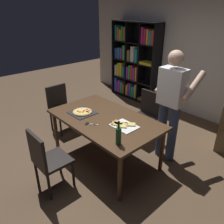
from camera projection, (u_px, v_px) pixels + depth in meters
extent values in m
plane|color=brown|center=(105.00, 158.00, 3.70)|extent=(12.00, 12.00, 0.00)
cube|color=silver|center=(198.00, 52.00, 4.67)|extent=(6.40, 0.10, 2.80)
cube|color=#4C331E|center=(105.00, 119.00, 3.38)|extent=(1.73, 1.03, 0.04)
cylinder|color=#4C331E|center=(56.00, 131.00, 3.80)|extent=(0.06, 0.06, 0.71)
cylinder|color=#4C331E|center=(120.00, 178.00, 2.76)|extent=(0.06, 0.06, 0.71)
cylinder|color=#4C331E|center=(96.00, 115.00, 4.33)|extent=(0.06, 0.06, 0.71)
cylinder|color=#4C331E|center=(162.00, 151.00, 3.28)|extent=(0.06, 0.06, 0.71)
cube|color=black|center=(53.00, 160.00, 2.96)|extent=(0.42, 0.42, 0.04)
cube|color=black|center=(37.00, 151.00, 2.73)|extent=(0.42, 0.04, 0.45)
cylinder|color=black|center=(73.00, 174.00, 3.04)|extent=(0.04, 0.04, 0.41)
cylinder|color=black|center=(60.00, 162.00, 3.28)|extent=(0.04, 0.04, 0.41)
cylinder|color=black|center=(49.00, 187.00, 2.82)|extent=(0.04, 0.04, 0.41)
cylinder|color=black|center=(37.00, 173.00, 3.06)|extent=(0.04, 0.04, 0.41)
cube|color=black|center=(143.00, 118.00, 4.06)|extent=(0.42, 0.42, 0.04)
cube|color=black|center=(150.00, 103.00, 4.07)|extent=(0.42, 0.04, 0.45)
cylinder|color=black|center=(128.00, 128.00, 4.17)|extent=(0.04, 0.04, 0.41)
cylinder|color=black|center=(143.00, 136.00, 3.93)|extent=(0.04, 0.04, 0.41)
cylinder|color=black|center=(141.00, 122.00, 4.39)|extent=(0.04, 0.04, 0.41)
cylinder|color=black|center=(156.00, 129.00, 4.15)|extent=(0.04, 0.04, 0.41)
cube|color=black|center=(63.00, 111.00, 4.35)|extent=(0.42, 0.42, 0.04)
cube|color=black|center=(57.00, 96.00, 4.37)|extent=(0.04, 0.42, 0.45)
cylinder|color=black|center=(61.00, 127.00, 4.22)|extent=(0.04, 0.04, 0.41)
cylinder|color=black|center=(77.00, 121.00, 4.44)|extent=(0.04, 0.04, 0.41)
cylinder|color=black|center=(51.00, 120.00, 4.46)|extent=(0.04, 0.04, 0.41)
cylinder|color=black|center=(67.00, 115.00, 4.68)|extent=(0.04, 0.04, 0.41)
cube|color=black|center=(117.00, 58.00, 6.18)|extent=(0.03, 0.35, 1.95)
cube|color=black|center=(156.00, 67.00, 5.27)|extent=(0.03, 0.35, 1.95)
cube|color=black|center=(137.00, 22.00, 5.31)|extent=(1.40, 0.35, 0.03)
cube|color=black|center=(133.00, 97.00, 6.14)|extent=(1.40, 0.35, 0.03)
cube|color=black|center=(139.00, 61.00, 5.82)|extent=(1.40, 0.03, 1.95)
cube|color=black|center=(134.00, 80.00, 5.93)|extent=(1.34, 0.29, 0.03)
cube|color=black|center=(135.00, 62.00, 5.72)|extent=(1.34, 0.29, 0.03)
cube|color=black|center=(136.00, 43.00, 5.52)|extent=(1.34, 0.29, 0.03)
cube|color=black|center=(129.00, 60.00, 5.87)|extent=(0.03, 0.29, 1.89)
cube|color=black|center=(142.00, 63.00, 5.57)|extent=(0.03, 0.29, 1.89)
cube|color=blue|center=(118.00, 84.00, 6.43)|extent=(0.07, 0.22, 0.39)
cube|color=purple|center=(120.00, 86.00, 6.39)|extent=(0.05, 0.22, 0.32)
cube|color=purple|center=(122.00, 85.00, 6.33)|extent=(0.06, 0.22, 0.36)
cube|color=green|center=(124.00, 87.00, 6.29)|extent=(0.05, 0.22, 0.32)
cube|color=olive|center=(125.00, 88.00, 6.24)|extent=(0.05, 0.22, 0.30)
cube|color=yellow|center=(129.00, 89.00, 6.16)|extent=(0.05, 0.22, 0.28)
cube|color=#B21E66|center=(131.00, 89.00, 6.10)|extent=(0.06, 0.22, 0.35)
cube|color=blue|center=(132.00, 89.00, 6.06)|extent=(0.04, 0.22, 0.34)
cube|color=green|center=(134.00, 91.00, 6.03)|extent=(0.04, 0.22, 0.28)
cube|color=teal|center=(136.00, 92.00, 5.99)|extent=(0.06, 0.22, 0.30)
cube|color=yellow|center=(138.00, 91.00, 5.92)|extent=(0.04, 0.22, 0.38)
cube|color=olive|center=(146.00, 99.00, 5.80)|extent=(0.36, 0.25, 0.06)
cube|color=silver|center=(118.00, 70.00, 6.24)|extent=(0.08, 0.22, 0.29)
cube|color=yellow|center=(121.00, 69.00, 6.16)|extent=(0.08, 0.22, 0.36)
cube|color=yellow|center=(123.00, 69.00, 6.09)|extent=(0.07, 0.22, 0.37)
cube|color=teal|center=(126.00, 72.00, 6.05)|extent=(0.06, 0.22, 0.29)
cube|color=purple|center=(130.00, 72.00, 5.94)|extent=(0.06, 0.22, 0.32)
cube|color=green|center=(132.00, 72.00, 5.88)|extent=(0.05, 0.22, 0.37)
cube|color=red|center=(134.00, 72.00, 5.83)|extent=(0.05, 0.22, 0.38)
cube|color=purple|center=(136.00, 74.00, 5.79)|extent=(0.06, 0.22, 0.32)
cube|color=orange|center=(138.00, 74.00, 5.73)|extent=(0.05, 0.22, 0.36)
cube|color=blue|center=(119.00, 53.00, 6.04)|extent=(0.07, 0.22, 0.27)
cube|color=teal|center=(121.00, 53.00, 5.97)|extent=(0.07, 0.22, 0.29)
cube|color=purple|center=(124.00, 53.00, 5.91)|extent=(0.07, 0.22, 0.29)
cube|color=green|center=(126.00, 52.00, 5.83)|extent=(0.07, 0.22, 0.36)
cube|color=olive|center=(131.00, 55.00, 5.73)|extent=(0.08, 0.22, 0.27)
cube|color=silver|center=(135.00, 54.00, 5.62)|extent=(0.11, 0.22, 0.38)
cube|color=teal|center=(139.00, 56.00, 5.55)|extent=(0.08, 0.22, 0.33)
cube|color=yellow|center=(148.00, 63.00, 5.39)|extent=(0.38, 0.25, 0.06)
cube|color=teal|center=(119.00, 32.00, 5.82)|extent=(0.05, 0.22, 0.37)
cube|color=olive|center=(121.00, 33.00, 5.78)|extent=(0.05, 0.22, 0.33)
cube|color=orange|center=(123.00, 35.00, 5.74)|extent=(0.07, 0.22, 0.28)
cube|color=green|center=(125.00, 34.00, 5.67)|extent=(0.05, 0.22, 0.34)
cube|color=olive|center=(127.00, 34.00, 5.62)|extent=(0.06, 0.22, 0.35)
cube|color=#B21E66|center=(145.00, 35.00, 5.22)|extent=(0.06, 0.22, 0.37)
cube|color=#B21E66|center=(147.00, 36.00, 5.18)|extent=(0.05, 0.22, 0.34)
cube|color=orange|center=(150.00, 37.00, 5.13)|extent=(0.05, 0.22, 0.34)
cube|color=teal|center=(153.00, 38.00, 5.08)|extent=(0.07, 0.22, 0.31)
cube|color=red|center=(155.00, 38.00, 5.03)|extent=(0.07, 0.22, 0.33)
cylinder|color=#38476B|center=(172.00, 134.00, 3.47)|extent=(0.14, 0.14, 0.95)
cylinder|color=#38476B|center=(162.00, 129.00, 3.60)|extent=(0.14, 0.14, 0.95)
cube|color=white|center=(172.00, 87.00, 3.21)|extent=(0.38, 0.22, 0.55)
sphere|color=#E0B293|center=(176.00, 58.00, 3.03)|extent=(0.22, 0.22, 0.22)
cylinder|color=#E0B293|center=(194.00, 86.00, 3.16)|extent=(0.09, 0.50, 0.39)
cylinder|color=#E0B293|center=(167.00, 79.00, 3.46)|extent=(0.09, 0.50, 0.39)
cube|color=#2D2D33|center=(82.00, 113.00, 3.52)|extent=(0.36, 0.36, 0.01)
cylinder|color=tan|center=(82.00, 112.00, 3.51)|extent=(0.30, 0.30, 0.02)
cylinder|color=#EACC6B|center=(82.00, 111.00, 3.51)|extent=(0.27, 0.27, 0.01)
cylinder|color=#B22819|center=(87.00, 111.00, 3.49)|extent=(0.04, 0.04, 0.00)
cylinder|color=#B22819|center=(87.00, 109.00, 3.56)|extent=(0.04, 0.04, 0.00)
cylinder|color=#B22819|center=(87.00, 111.00, 3.49)|extent=(0.04, 0.04, 0.00)
cylinder|color=#B22819|center=(89.00, 110.00, 3.53)|extent=(0.04, 0.04, 0.00)
cylinder|color=#B22819|center=(80.00, 112.00, 3.47)|extent=(0.04, 0.04, 0.00)
cylinder|color=#B22819|center=(83.00, 112.00, 3.48)|extent=(0.04, 0.04, 0.00)
cylinder|color=#B22819|center=(78.00, 111.00, 3.50)|extent=(0.04, 0.04, 0.00)
cylinder|color=#B22819|center=(88.00, 112.00, 3.47)|extent=(0.04, 0.04, 0.00)
cylinder|color=#B22819|center=(84.00, 111.00, 3.52)|extent=(0.04, 0.04, 0.00)
cube|color=white|center=(124.00, 126.00, 3.13)|extent=(0.36, 0.28, 0.01)
cube|color=#EACC6B|center=(117.00, 123.00, 3.19)|extent=(0.14, 0.09, 0.02)
cube|color=tan|center=(115.00, 121.00, 3.23)|extent=(0.03, 0.09, 0.02)
cube|color=#EACC6B|center=(117.00, 124.00, 3.16)|extent=(0.16, 0.13, 0.02)
cube|color=tan|center=(113.00, 123.00, 3.18)|extent=(0.06, 0.09, 0.02)
cube|color=#EACC6B|center=(130.00, 124.00, 3.15)|extent=(0.16, 0.16, 0.02)
cube|color=tan|center=(126.00, 124.00, 3.15)|extent=(0.08, 0.08, 0.02)
cube|color=#EACC6B|center=(124.00, 125.00, 3.13)|extent=(0.16, 0.17, 0.02)
cube|color=tan|center=(125.00, 123.00, 3.18)|extent=(0.09, 0.07, 0.02)
cylinder|color=#194723|center=(118.00, 136.00, 2.69)|extent=(0.07, 0.07, 0.22)
cylinder|color=#194723|center=(119.00, 125.00, 2.63)|extent=(0.03, 0.03, 0.08)
cylinder|color=black|center=(119.00, 122.00, 2.60)|extent=(0.03, 0.03, 0.02)
cube|color=silver|center=(94.00, 125.00, 3.17)|extent=(0.10, 0.09, 0.01)
cube|color=silver|center=(94.00, 125.00, 3.17)|extent=(0.11, 0.06, 0.01)
torus|color=black|center=(87.00, 123.00, 3.21)|extent=(0.06, 0.06, 0.01)
torus|color=black|center=(86.00, 124.00, 3.18)|extent=(0.06, 0.06, 0.01)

